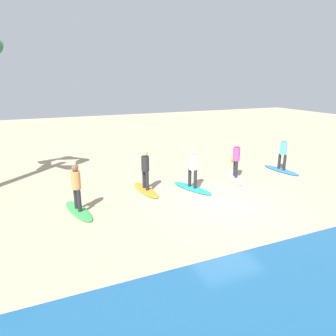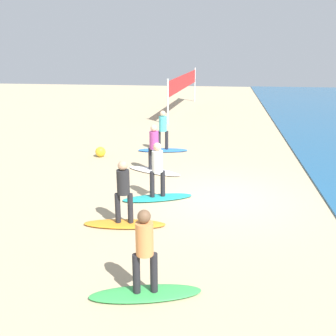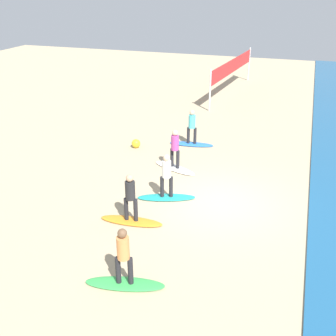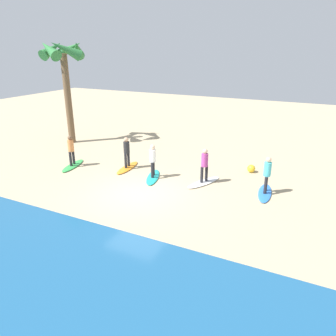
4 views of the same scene
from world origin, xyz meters
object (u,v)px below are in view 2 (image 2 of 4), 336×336
surfboard_green (146,294)px  surfer_green (145,246)px  surfer_orange (123,188)px  volleyball_net (183,83)px  surfboard_teal (158,198)px  surfboard_white (154,171)px  surfer_white (154,144)px  surfboard_blue (163,150)px  beach_ball (100,152)px  surfer_teal (157,166)px  surfer_blue (163,127)px  surfboard_orange (125,224)px

surfboard_green → surfer_green: surfer_green is taller
surfer_orange → volleyball_net: (-17.45, 0.03, 0.75)m
surfboard_teal → surfboard_green: size_ratio=1.00×
surfboard_white → surfer_white: size_ratio=1.28×
surfboard_blue → surfboard_green: (10.13, 1.02, 0.00)m
surfboard_white → beach_ball: bearing=168.1°
surfboard_white → beach_ball: beach_ball is taller
surfer_orange → beach_ball: bearing=-158.8°
surfboard_blue → surfboard_teal: bearing=-90.8°
surfer_orange → surfboard_blue: bearing=179.8°
surfer_teal → surfer_orange: (1.88, -0.58, 0.00)m
beach_ball → surfboard_blue: bearing=115.7°
surfboard_teal → surfboard_green: same height
surfer_blue → surfboard_green: size_ratio=0.78×
surfboard_teal → surfer_orange: bearing=-126.2°
surfboard_orange → beach_ball: (-6.11, -2.37, 0.16)m
surfer_white → surfer_blue: bearing=-178.6°
surfboard_teal → surfer_blue: bearing=76.8°
surfboard_blue → surfer_teal: bearing=-90.8°
surfboard_green → volleyball_net: 20.42m
surfboard_blue → surfboard_orange: size_ratio=1.00×
surfer_green → surfboard_green: bearing=-90.0°
surfer_teal → surfer_orange: bearing=-17.1°
surfer_blue → surfer_white: same height
surfboard_teal → surfboard_orange: bearing=-126.2°
surfboard_white → beach_ball: (-1.71, -2.46, 0.16)m
surfboard_blue → surfboard_orange: bearing=-96.9°
surfer_white → beach_ball: surfer_white is taller
surfer_green → beach_ball: bearing=-159.2°
surfer_white → beach_ball: bearing=-124.8°
surfer_blue → surfer_teal: same height
surfer_teal → surfboard_green: size_ratio=0.78×
surfer_orange → beach_ball: surfer_orange is taller
surfboard_blue → surfer_white: bearing=-95.3°
surfboard_green → surfboard_white: bearing=84.5°
surfboard_white → beach_ball: size_ratio=5.10×
surfboard_orange → surfer_orange: 0.99m
volleyball_net → surfboard_green: bearing=2.8°
surfboard_blue → surfboard_white: same height
surfboard_blue → surfer_teal: (5.38, 0.55, 0.99)m
surfboard_teal → beach_ball: (-4.23, -2.95, 0.16)m
surfboard_green → beach_ball: size_ratio=5.10×
surfboard_green → surfer_blue: bearing=82.8°
surfer_green → volleyball_net: 20.36m
surfboard_teal → surfer_orange: 2.20m
surfboard_teal → surfboard_green: bearing=-103.5°
surfer_teal → surfer_blue: bearing=-174.1°
surfboard_white → volleyball_net: (-13.06, -0.06, 1.74)m
surfer_white → surfboard_green: 7.39m
surfer_teal → surfboard_orange: (1.88, -0.58, -0.99)m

